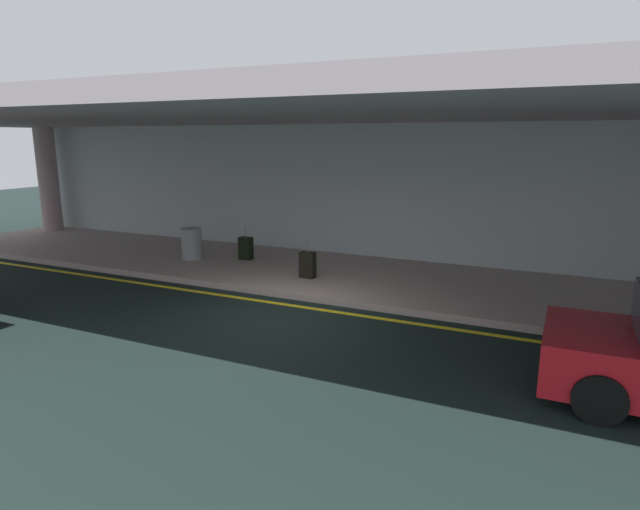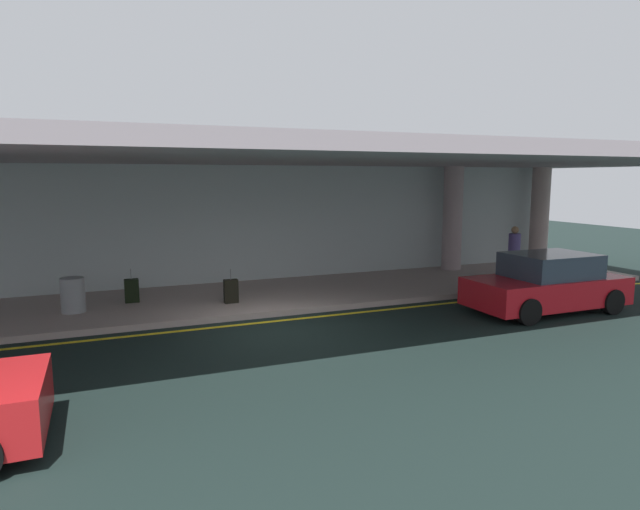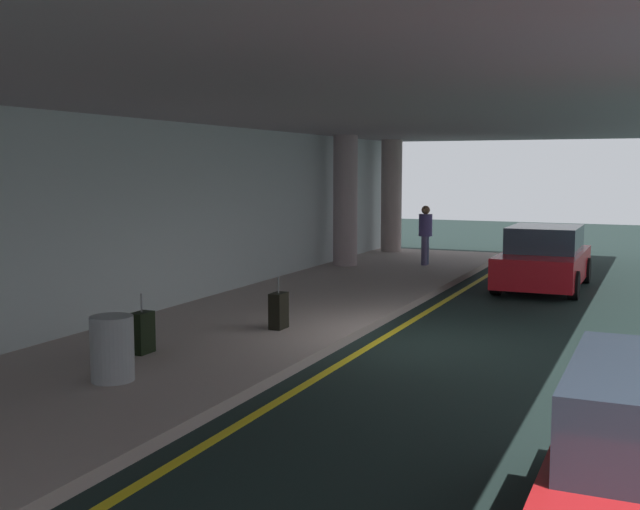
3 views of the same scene
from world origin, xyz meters
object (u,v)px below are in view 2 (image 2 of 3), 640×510
object	(u,v)px
suitcase_upright_secondary	(132,291)
trash_bin_steel	(73,295)
suitcase_upright_primary	(231,291)
car_red	(547,284)
traveler_with_luggage	(514,248)
support_column_center	(540,216)
support_column_left_mid	(453,218)

from	to	relation	value
suitcase_upright_secondary	trash_bin_steel	bearing A→B (deg)	-149.20
suitcase_upright_primary	trash_bin_steel	world-z (taller)	suitcase_upright_primary
car_red	suitcase_upright_secondary	size ratio (longest dim) A/B	4.56
traveler_with_luggage	support_column_center	bearing A→B (deg)	27.33
traveler_with_luggage	trash_bin_steel	xyz separation A→B (m)	(-13.31, 0.28, -0.54)
support_column_left_mid	suitcase_upright_secondary	bearing A→B (deg)	-173.76
traveler_with_luggage	trash_bin_steel	world-z (taller)	traveler_with_luggage
support_column_center	trash_bin_steel	bearing A→B (deg)	-173.83
suitcase_upright_primary	suitcase_upright_secondary	xyz separation A→B (m)	(-2.41, 1.05, 0.00)
support_column_center	trash_bin_steel	xyz separation A→B (m)	(-16.32, -1.76, -1.40)
support_column_left_mid	suitcase_upright_secondary	size ratio (longest dim) A/B	4.06
support_column_left_mid	suitcase_upright_secondary	distance (m)	11.10
support_column_center	suitcase_upright_secondary	distance (m)	15.06
support_column_left_mid	suitcase_upright_secondary	world-z (taller)	support_column_left_mid
support_column_left_mid	trash_bin_steel	bearing A→B (deg)	-171.85
suitcase_upright_secondary	trash_bin_steel	xyz separation A→B (m)	(-1.38, -0.57, 0.11)
suitcase_upright_secondary	suitcase_upright_primary	bearing A→B (deg)	-15.03
support_column_left_mid	trash_bin_steel	xyz separation A→B (m)	(-12.32, -1.76, -1.40)
support_column_left_mid	support_column_center	size ratio (longest dim) A/B	1.00
support_column_center	suitcase_upright_primary	xyz separation A→B (m)	(-12.53, -2.24, -1.51)
support_column_left_mid	suitcase_upright_primary	size ratio (longest dim) A/B	4.06
trash_bin_steel	support_column_left_mid	bearing A→B (deg)	8.15
support_column_left_mid	support_column_center	distance (m)	4.00
support_column_center	suitcase_upright_primary	distance (m)	12.81
support_column_center	suitcase_upright_secondary	xyz separation A→B (m)	(-14.93, -1.20, -1.51)
traveler_with_luggage	trash_bin_steel	size ratio (longest dim) A/B	1.98
car_red	traveler_with_luggage	distance (m)	4.16
suitcase_upright_secondary	traveler_with_luggage	bearing A→B (deg)	4.40
trash_bin_steel	car_red	bearing A→B (deg)	-18.94
suitcase_upright_primary	trash_bin_steel	xyz separation A→B (m)	(-3.79, 0.48, 0.11)
trash_bin_steel	suitcase_upright_secondary	bearing A→B (deg)	22.32
traveler_with_luggage	trash_bin_steel	distance (m)	13.33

